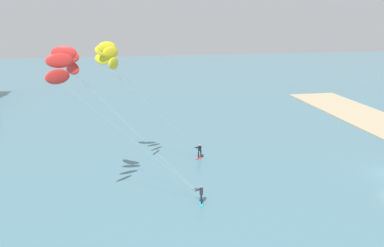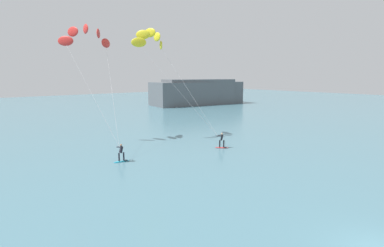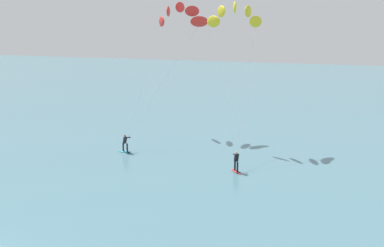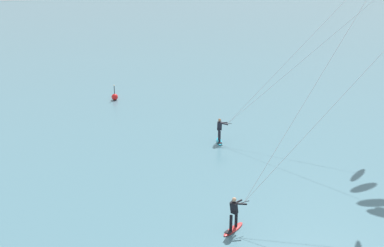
% 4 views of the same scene
% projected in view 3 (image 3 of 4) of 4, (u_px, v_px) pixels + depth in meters
% --- Properties ---
extents(kitesurfer_nearshore, '(6.25, 11.76, 13.53)m').
position_uv_depth(kitesurfer_nearshore, '(235.00, 20.00, 43.68)').
color(kitesurfer_nearshore, red).
rests_on(kitesurfer_nearshore, ground).
extents(kitesurfer_mid_water, '(6.09, 12.10, 13.70)m').
position_uv_depth(kitesurfer_mid_water, '(178.00, 19.00, 48.74)').
color(kitesurfer_mid_water, '#23ADD1').
rests_on(kitesurfer_mid_water, ground).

